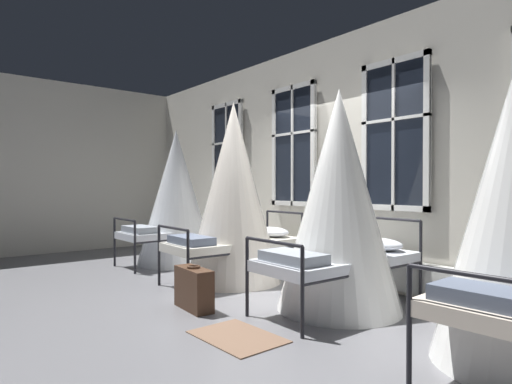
# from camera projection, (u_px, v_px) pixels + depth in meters

# --- Properties ---
(ground) EXTENTS (18.83, 18.83, 0.00)m
(ground) POSITION_uv_depth(u_px,v_px,m) (275.00, 295.00, 5.15)
(ground) COLOR slate
(back_wall_with_windows) EXTENTS (10.42, 0.10, 3.39)m
(back_wall_with_windows) POSITION_uv_depth(u_px,v_px,m) (343.00, 159.00, 5.91)
(back_wall_with_windows) COLOR beige
(back_wall_with_windows) RESTS_ON ground
(end_wall_left) EXTENTS (0.10, 6.62, 3.39)m
(end_wall_left) POSITION_uv_depth(u_px,v_px,m) (32.00, 166.00, 8.16)
(end_wall_left) COLOR beige
(end_wall_left) RESTS_ON ground
(window_bank) EXTENTS (6.19, 0.10, 2.79)m
(window_bank) POSITION_uv_depth(u_px,v_px,m) (337.00, 200.00, 5.84)
(window_bank) COLOR black
(window_bank) RESTS_ON ground
(cot_first) EXTENTS (1.32, 1.88, 2.27)m
(cot_first) POSITION_uv_depth(u_px,v_px,m) (176.00, 199.00, 7.28)
(cot_first) COLOR black
(cot_first) RESTS_ON ground
(cot_second) EXTENTS (1.32, 1.90, 2.47)m
(cot_second) POSITION_uv_depth(u_px,v_px,m) (234.00, 195.00, 5.87)
(cot_second) COLOR black
(cot_second) RESTS_ON ground
(cot_third) EXTENTS (1.32, 1.89, 2.35)m
(cot_third) POSITION_uv_depth(u_px,v_px,m) (339.00, 202.00, 4.54)
(cot_third) COLOR black
(cot_third) RESTS_ON ground
(rug_third) EXTENTS (0.81, 0.58, 0.01)m
(rug_third) POSITION_uv_depth(u_px,v_px,m) (238.00, 337.00, 3.70)
(rug_third) COLOR brown
(rug_third) RESTS_ON ground
(suitcase_dark) EXTENTS (0.57, 0.25, 0.47)m
(suitcase_dark) POSITION_uv_depth(u_px,v_px,m) (194.00, 288.00, 4.54)
(suitcase_dark) COLOR #472D1E
(suitcase_dark) RESTS_ON ground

